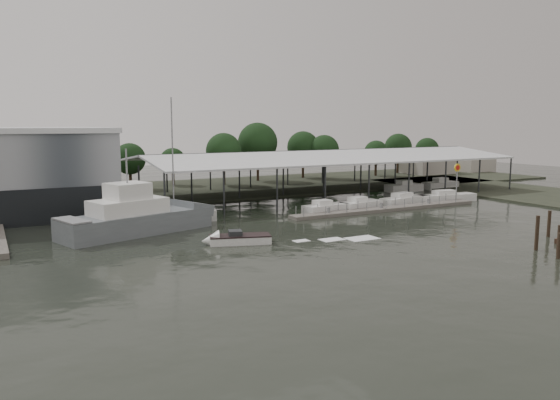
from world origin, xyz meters
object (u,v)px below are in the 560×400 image
shell_fuel_sign (457,175)px  speedboat_underway (234,240)px  white_sailboat (168,216)px  grey_trawler (138,218)px

shell_fuel_sign → speedboat_underway: (-37.04, -8.49, -3.53)m
shell_fuel_sign → white_sailboat: 39.47m
shell_fuel_sign → white_sailboat: (-38.90, 5.84, -3.27)m
white_sailboat → speedboat_underway: 14.45m
grey_trawler → speedboat_underway: bearing=-71.7°
grey_trawler → white_sailboat: (4.68, 5.18, -0.93)m
grey_trawler → speedboat_underway: grey_trawler is taller
white_sailboat → grey_trawler: bearing=-116.2°
white_sailboat → speedboat_underway: bearing=-66.7°
grey_trawler → shell_fuel_sign: bearing=-18.1°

